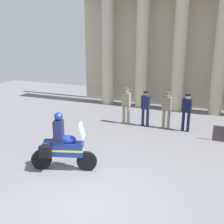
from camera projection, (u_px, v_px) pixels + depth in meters
ground_plane at (83, 203)px, 7.19m from camera, size 28.00×28.00×0.00m
colonnade_backdrop at (182, 39)px, 14.92m from camera, size 11.76×1.51×7.40m
officer_in_row_0 at (126, 103)px, 12.93m from camera, size 0.41×0.27×1.71m
officer_in_row_1 at (146, 106)px, 12.63m from camera, size 0.41×0.27×1.63m
officer_in_row_2 at (167, 107)px, 12.29m from camera, size 0.41×0.27×1.67m
officer_in_row_3 at (187, 110)px, 11.97m from camera, size 0.41×0.27×1.66m
motorcycle_with_rider at (61, 146)px, 8.67m from camera, size 2.03×0.93×1.90m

